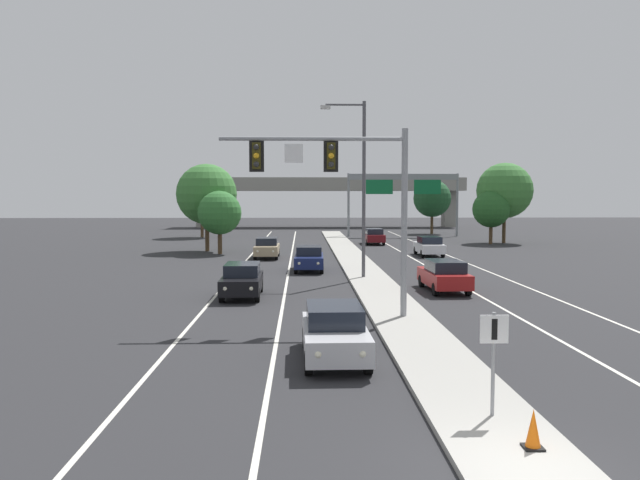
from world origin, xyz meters
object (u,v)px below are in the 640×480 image
Objects in this scene: car_receding_white at (429,246)px; car_oncoming_tan at (267,248)px; tree_far_right_a at (432,198)px; car_oncoming_navy at (309,258)px; tree_far_left_b at (207,194)px; median_sign_post at (494,348)px; street_lamp_median at (360,178)px; highway_sign_gantry at (403,185)px; traffic_cone_median_nose at (533,429)px; car_oncoming_black at (242,280)px; tree_far_right_b at (505,191)px; overhead_signal_mast at (345,182)px; car_receding_red at (444,275)px; tree_far_left_a at (220,213)px; car_oncoming_silver at (334,332)px; tree_far_right_c at (491,209)px; car_receding_darkred at (373,236)px; tree_far_left_c at (202,193)px.

car_oncoming_tan is at bearing -174.18° from car_receding_white.
car_receding_white is 0.65× the size of tree_far_right_a.
tree_far_left_b is (-8.73, 14.79, 4.15)m from car_oncoming_navy.
tree_far_left_b is (-5.56, 6.36, 4.15)m from car_oncoming_tan.
median_sign_post is at bearing -82.52° from car_oncoming_navy.
street_lamp_median reaches higher than highway_sign_gantry.
street_lamp_median is 13.51× the size of traffic_cone_median_nose.
car_oncoming_black is 0.55× the size of tree_far_right_b.
tree_far_left_b is (-9.92, 30.82, -0.36)m from overhead_signal_mast.
car_receding_red is 49.42m from tree_far_right_a.
highway_sign_gantry is 28.10m from tree_far_left_b.
overhead_signal_mast is 1.60× the size of car_oncoming_black.
median_sign_post reaches higher than car_receding_white.
tree_far_left_a is (-11.03, 40.78, 2.91)m from traffic_cone_median_nose.
car_oncoming_navy is at bearing -58.75° from tree_far_left_a.
tree_far_left_b is at bearing 102.19° from car_oncoming_black.
highway_sign_gantry reaches higher than overhead_signal_mast.
car_oncoming_silver is 14.39m from car_receding_red.
car_oncoming_silver is 21.87m from car_oncoming_navy.
car_receding_white is (9.73, 9.74, 0.00)m from car_oncoming_navy.
car_oncoming_navy is 14.23m from tree_far_left_a.
tree_far_right_c is (6.92, -12.03, -2.67)m from highway_sign_gantry.
median_sign_post reaches higher than traffic_cone_median_nose.
tree_far_right_a is at bearing 104.57° from tree_far_right_b.
tree_far_left_c is (-18.82, 11.24, 4.32)m from car_receding_darkred.
car_receding_darkred is (-3.04, 12.41, 0.00)m from car_receding_white.
tree_far_right_b is at bearing 64.24° from overhead_signal_mast.
car_receding_red is 46.47m from tree_far_left_c.
car_oncoming_tan is 0.34× the size of highway_sign_gantry.
tree_far_left_b is (-18.46, 5.05, 4.15)m from car_receding_white.
tree_far_left_c is (-12.61, 55.25, 4.32)m from car_oncoming_silver.
median_sign_post is 36.13m from car_oncoming_tan.
median_sign_post reaches higher than car_receding_darkred.
tree_far_left_c reaches higher than car_receding_darkred.
median_sign_post is 53.51m from tree_far_right_b.
overhead_signal_mast is 27.52m from car_receding_white.
tree_far_left_b is 28.25m from tree_far_right_c.
traffic_cone_median_nose is (2.58, -12.78, -4.82)m from overhead_signal_mast.
tree_far_right_c is at bearing 56.05° from car_oncoming_black.
car_receding_white is at bearing 80.47° from median_sign_post.
traffic_cone_median_nose is (-2.92, -19.93, -0.31)m from car_receding_red.
tree_far_left_c is 0.96× the size of tree_far_right_b.
car_receding_white is 17.33m from tree_far_left_a.
car_oncoming_tan is 0.85× the size of tree_far_left_a.
car_receding_red is 33.29m from tree_far_right_c.
car_oncoming_navy is 13.77m from car_receding_white.
tree_far_left_b is (-20.32, -19.37, -1.20)m from highway_sign_gantry.
traffic_cone_median_nose is (6.93, -37.23, -0.31)m from car_oncoming_tan.
tree_far_right_b is at bearing -50.45° from highway_sign_gantry.
car_oncoming_black is 53.57m from tree_far_right_a.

